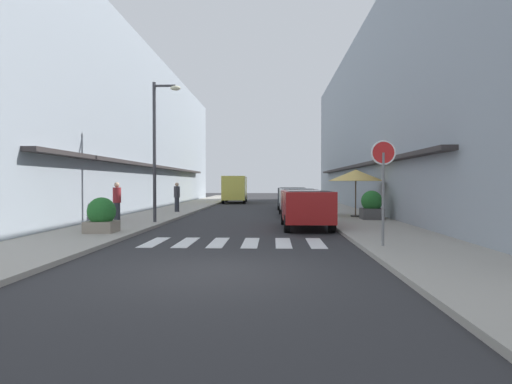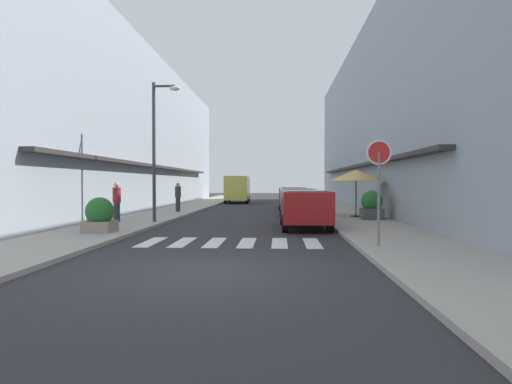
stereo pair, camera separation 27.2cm
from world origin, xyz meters
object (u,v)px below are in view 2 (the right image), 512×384
Objects in this scene: delivery_van at (238,187)px; street_lamp at (158,138)px; parked_car_mid at (298,199)px; cafe_umbrella at (356,175)px; parked_car_near at (305,205)px; parked_car_far at (294,196)px; planter_midblock at (372,205)px; round_street_sign at (379,165)px; pedestrian_walking_far at (178,196)px; planter_corner at (100,216)px; pedestrian_walking_near at (117,201)px.

street_lamp reaches higher than delivery_van.
cafe_umbrella is at bearing -31.72° from parked_car_mid.
parked_car_near is 12.38m from parked_car_far.
parked_car_near is 1.61× the size of cafe_umbrella.
delivery_van is 2.04× the size of cafe_umbrella.
parked_car_mid is 1.54× the size of cafe_umbrella.
planter_midblock is (3.19, -9.39, -0.17)m from parked_car_far.
round_street_sign reaches higher than pedestrian_walking_far.
planter_midblock is (7.84, -18.60, -0.66)m from delivery_van.
planter_corner is at bearing -127.95° from parked_car_mid.
round_street_sign is at bearing -73.62° from parked_car_near.
delivery_van is 0.93× the size of street_lamp.
parked_car_far is 16.58m from planter_corner.
parked_car_near is at bearing -136.84° from planter_midblock.
pedestrian_walking_far is (-9.97, 4.85, 0.25)m from planter_midblock.
parked_car_near is 0.99× the size of parked_car_far.
parked_car_mid is 3.52× the size of planter_corner.
pedestrian_walking_near is 6.67m from pedestrian_walking_far.
planter_corner is at bearing 82.19° from pedestrian_walking_near.
planter_corner is at bearing -114.81° from parked_car_far.
parked_car_mid is 4.57m from planter_midblock.
parked_car_far is at bearing 90.00° from parked_car_near.
parked_car_far is at bearing 95.12° from round_street_sign.
cafe_umbrella is (8.84, 3.28, -1.53)m from street_lamp.
parked_car_mid is 2.46× the size of pedestrian_walking_near.
planter_corner is (-6.96, -15.05, -0.25)m from parked_car_far.
delivery_van is at bearing 113.49° from cafe_umbrella.
round_street_sign is 1.65× the size of pedestrian_walking_far.
street_lamp is 5.03× the size of planter_corner.
round_street_sign is 11.65m from pedestrian_walking_near.
parked_car_near is 2.57× the size of pedestrian_walking_far.
parked_car_near is 1.56× the size of round_street_sign.
pedestrian_walking_far is at bearing 96.04° from street_lamp.
cafe_umbrella reaches higher than parked_car_mid.
planter_midblock is 0.78× the size of pedestrian_walking_near.
parked_car_far is 8.16m from pedestrian_walking_far.
cafe_umbrella reaches higher than planter_corner.
street_lamp is (-6.08, -4.98, 2.74)m from parked_car_mid.
round_street_sign reaches higher than parked_car_mid.
round_street_sign is 0.47× the size of street_lamp.
pedestrian_walking_far reaches higher than parked_car_near.
round_street_sign is (1.60, -5.43, 1.31)m from parked_car_near.
planter_midblock is (3.19, 2.99, -0.17)m from parked_car_near.
delivery_van is at bearing 42.86° from pedestrian_walking_far.
pedestrian_walking_near is (-3.22, -20.34, -0.41)m from delivery_van.
parked_car_far reaches higher than planter_midblock.
pedestrian_walking_far reaches higher than parked_car_mid.
pedestrian_walking_near is at bearing 144.74° from round_street_sign.
planter_midblock is (0.43, -1.55, -1.38)m from cafe_umbrella.
cafe_umbrella is 2.29× the size of planter_corner.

